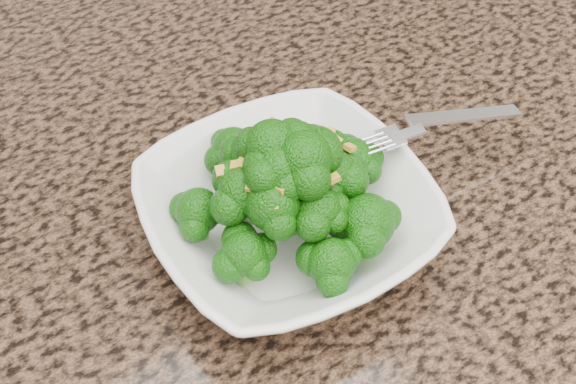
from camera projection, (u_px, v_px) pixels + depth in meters
granite_counter at (99, 285)px, 0.53m from camera, size 1.64×1.04×0.03m
bowl at (288, 215)px, 0.53m from camera, size 0.21×0.21×0.05m
broccoli_pile at (288, 156)px, 0.48m from camera, size 0.18×0.18×0.07m
garlic_topping at (288, 113)px, 0.45m from camera, size 0.11×0.11×0.01m
fork at (415, 131)px, 0.54m from camera, size 0.17×0.06×0.01m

